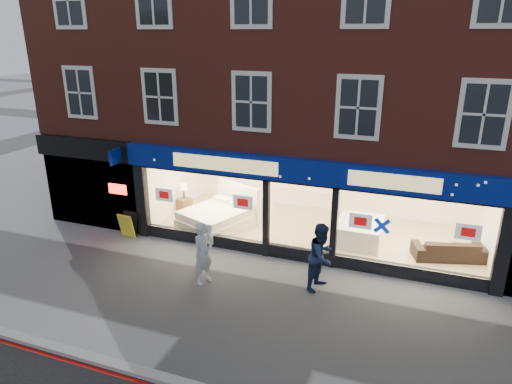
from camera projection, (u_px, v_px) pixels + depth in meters
The scene contains 10 objects.
ground at pixel (266, 314), 11.42m from camera, with size 120.00×120.00×0.00m, color gray.
showroom_floor at pixel (314, 231), 16.05m from camera, with size 11.00×4.50×0.10m, color tan.
building at pixel (334, 32), 15.34m from camera, with size 19.00×8.26×10.30m.
display_bed at pixel (218, 216), 16.24m from camera, with size 2.67×2.90×1.34m.
bedside_table at pixel (185, 205), 17.54m from camera, with size 0.45×0.45×0.55m, color brown.
mattress_stack at pixel (360, 231), 15.06m from camera, with size 1.42×1.80×0.71m.
sofa at pixel (449, 249), 13.94m from camera, with size 2.12×0.83×0.62m, color black.
a_board at pixel (128, 225), 15.59m from camera, with size 0.57×0.37×0.88m, color yellow.
pedestrian_grey at pixel (203, 253), 12.61m from camera, with size 0.65×0.43×1.79m, color #B8BCC1.
pedestrian_blue at pixel (322, 256), 12.33m from camera, with size 0.92×0.72×1.90m, color #192646.
Camera 1 is at (3.13, -9.23, 6.70)m, focal length 32.00 mm.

